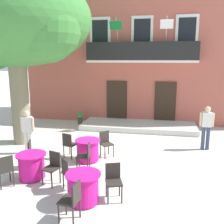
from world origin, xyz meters
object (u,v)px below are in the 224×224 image
plane_tree (13,24)px  cafe_chair_near_tree_0 (69,143)px  cafe_table_front (83,188)px  cafe_chair_near_tree_2 (106,142)px  cafe_chair_front_0 (69,172)px  cafe_chair_middle_0 (33,152)px  cafe_chair_front_1 (72,199)px  cafe_chair_front_2 (113,179)px  cafe_chair_middle_2 (53,166)px  cafe_table_near_tree (88,150)px  cafe_chair_near_tree_1 (86,154)px  cafe_chair_middle_1 (5,169)px  pedestrian_near_entrance (28,129)px  cafe_table_middle (32,166)px  ground_planter_left (80,117)px  pedestrian_mid_plaza (206,125)px

plane_tree → cafe_chair_near_tree_0: (2.62, -1.30, -4.27)m
cafe_table_front → cafe_chair_near_tree_2: bearing=92.2°
cafe_chair_front_0 → cafe_chair_middle_0: bearing=144.9°
cafe_chair_front_1 → cafe_chair_front_2: bearing=57.0°
cafe_chair_middle_2 → cafe_table_near_tree: bearing=73.6°
cafe_chair_near_tree_0 → cafe_chair_middle_2: (0.23, -1.90, 0.00)m
cafe_chair_near_tree_1 → cafe_chair_middle_0: size_ratio=1.00×
cafe_chair_near_tree_1 → cafe_chair_middle_0: same height
cafe_chair_middle_1 → cafe_table_front: 2.35m
pedestrian_near_entrance → plane_tree: bearing=130.3°
cafe_table_near_tree → cafe_chair_near_tree_0: bearing=167.8°
cafe_table_front → cafe_chair_front_1: cafe_chair_front_1 is taller
cafe_chair_middle_0 → cafe_chair_near_tree_1: bearing=4.9°
plane_tree → cafe_chair_near_tree_1: bearing=-32.1°
cafe_chair_middle_1 → cafe_table_middle: bearing=53.8°
ground_planter_left → plane_tree: bearing=-113.9°
cafe_table_near_tree → ground_planter_left: bearing=111.1°
cafe_chair_front_0 → pedestrian_mid_plaza: 5.73m
ground_planter_left → cafe_table_front: bearing=-71.3°
cafe_chair_middle_2 → ground_planter_left: 6.71m
cafe_table_front → pedestrian_mid_plaza: pedestrian_mid_plaza is taller
cafe_table_near_tree → cafe_chair_middle_0: 1.79m
plane_tree → cafe_chair_middle_1: (1.67, -3.64, -4.27)m
cafe_chair_near_tree_0 → cafe_chair_middle_2: bearing=-83.2°
cafe_chair_near_tree_0 → cafe_chair_front_0: (0.80, -2.18, 0.00)m
cafe_table_near_tree → cafe_chair_middle_1: (-1.69, -2.18, 0.14)m
cafe_table_middle → cafe_chair_middle_0: bearing=113.9°
plane_tree → cafe_chair_front_1: 7.52m
cafe_chair_middle_2 → ground_planter_left: size_ratio=1.42×
cafe_table_near_tree → ground_planter_left: (-1.86, 4.84, -0.03)m
plane_tree → cafe_table_middle: size_ratio=7.81×
cafe_chair_near_tree_2 → cafe_chair_middle_0: size_ratio=1.00×
cafe_table_near_tree → cafe_chair_front_0: 2.03m
cafe_table_near_tree → cafe_chair_near_tree_0: size_ratio=0.95×
cafe_chair_middle_0 → cafe_chair_front_2: (2.86, -1.32, 0.00)m
cafe_chair_near_tree_2 → pedestrian_near_entrance: size_ratio=0.56×
cafe_chair_middle_2 → cafe_chair_front_0: 0.64m
cafe_table_near_tree → cafe_chair_front_0: bearing=-88.1°
cafe_chair_front_1 → cafe_chair_middle_0: bearing=132.2°
cafe_table_near_tree → cafe_chair_near_tree_1: (0.15, -0.74, 0.14)m
cafe_chair_middle_0 → cafe_chair_near_tree_2: bearing=34.9°
cafe_chair_front_2 → ground_planter_left: bearing=114.3°
cafe_chair_front_0 → ground_planter_left: cafe_chair_front_0 is taller
cafe_chair_near_tree_2 → ground_planter_left: cafe_chair_near_tree_2 is taller
cafe_chair_middle_2 → cafe_chair_front_0: same height
cafe_chair_middle_0 → cafe_chair_middle_2: same height
cafe_chair_near_tree_1 → pedestrian_near_entrance: bearing=157.7°
cafe_chair_middle_1 → pedestrian_near_entrance: (-0.68, 2.48, 0.39)m
cafe_chair_middle_1 → pedestrian_mid_plaza: 7.19m
pedestrian_mid_plaza → cafe_chair_middle_0: bearing=-153.4°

